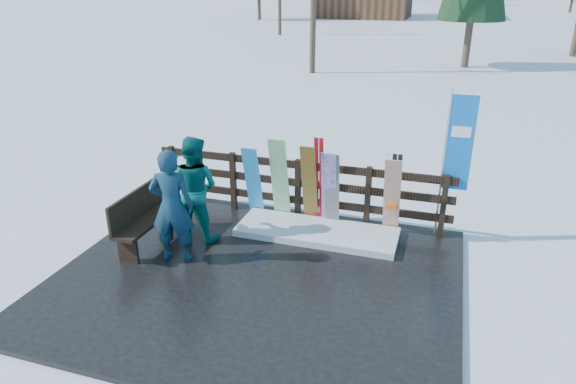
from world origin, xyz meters
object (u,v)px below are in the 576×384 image
(bench, at_px, (143,217))
(rental_flag, at_px, (456,149))
(snowboard_2, at_px, (309,185))
(person_back, at_px, (194,189))
(snowboard_0, at_px, (253,182))
(snowboard_4, at_px, (332,191))
(snowboard_1, at_px, (280,180))
(snowboard_5, at_px, (392,197))
(snowboard_3, at_px, (329,190))
(person_front, at_px, (172,207))

(bench, xyz_separation_m, rental_flag, (4.84, 1.85, 1.09))
(snowboard_2, xyz_separation_m, rental_flag, (2.40, 0.27, 0.83))
(bench, distance_m, person_back, 0.96)
(snowboard_0, height_order, snowboard_4, snowboard_4)
(snowboard_1, height_order, snowboard_2, snowboard_1)
(snowboard_0, bearing_deg, rental_flag, 4.44)
(snowboard_0, relative_size, person_back, 0.80)
(snowboard_0, height_order, snowboard_5, snowboard_5)
(snowboard_3, relative_size, snowboard_5, 0.98)
(snowboard_1, height_order, snowboard_3, snowboard_1)
(snowboard_3, height_order, snowboard_5, snowboard_5)
(bench, distance_m, snowboard_0, 2.10)
(bench, distance_m, snowboard_3, 3.22)
(snowboard_2, xyz_separation_m, person_front, (-1.69, -1.87, 0.16))
(snowboard_2, distance_m, person_front, 2.53)
(snowboard_1, distance_m, person_back, 1.59)
(snowboard_3, distance_m, rental_flag, 2.24)
(snowboard_0, distance_m, rental_flag, 3.60)
(snowboard_1, xyz_separation_m, person_front, (-1.13, -1.87, 0.12))
(snowboard_0, xyz_separation_m, snowboard_5, (2.54, -0.00, 0.02))
(person_back, bearing_deg, snowboard_2, -146.03)
(snowboard_2, bearing_deg, snowboard_5, -0.00)
(person_front, bearing_deg, rental_flag, -166.66)
(snowboard_2, xyz_separation_m, snowboard_3, (0.36, 0.00, -0.05))
(person_front, bearing_deg, snowboard_2, -146.39)
(snowboard_3, bearing_deg, snowboard_1, -180.00)
(bench, relative_size, snowboard_5, 1.00)
(snowboard_1, distance_m, snowboard_3, 0.92)
(rental_flag, bearing_deg, bench, -159.06)
(snowboard_4, bearing_deg, snowboard_1, -180.00)
(snowboard_0, bearing_deg, snowboard_5, -0.00)
(bench, bearing_deg, rental_flag, 20.94)
(snowboard_0, xyz_separation_m, rental_flag, (3.48, 0.27, 0.90))
(person_front, xyz_separation_m, person_back, (-0.03, 0.79, -0.02))
(snowboard_4, xyz_separation_m, person_front, (-2.11, -1.87, 0.22))
(snowboard_4, bearing_deg, snowboard_3, 180.00)
(bench, bearing_deg, snowboard_1, 40.09)
(snowboard_4, xyz_separation_m, snowboard_5, (1.05, -0.00, 0.02))
(bench, bearing_deg, snowboard_4, 29.00)
(snowboard_3, xyz_separation_m, snowboard_4, (0.06, 0.00, -0.01))
(snowboard_2, relative_size, snowboard_4, 1.10)
(snowboard_2, height_order, person_back, person_back)
(snowboard_2, height_order, rental_flag, rental_flag)
(person_front, distance_m, person_back, 0.79)
(snowboard_5, bearing_deg, snowboard_1, 180.00)
(person_front, bearing_deg, snowboard_1, -135.47)
(snowboard_0, relative_size, snowboard_5, 0.97)
(snowboard_1, bearing_deg, snowboard_4, 0.00)
(person_back, bearing_deg, snowboard_4, -151.33)
(snowboard_5, bearing_deg, snowboard_0, 180.00)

